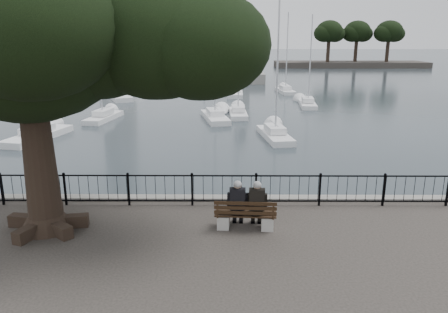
{
  "coord_description": "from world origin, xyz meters",
  "views": [
    {
      "loc": [
        0.09,
        -10.39,
        5.18
      ],
      "look_at": [
        0.0,
        2.5,
        1.6
      ],
      "focal_mm": 35.0,
      "sensor_mm": 36.0,
      "label": 1
    }
  ],
  "objects_px": {
    "bench": "(245,218)",
    "person_left": "(238,205)",
    "lion_monument": "(241,65)",
    "person_right": "(257,206)",
    "tree": "(57,29)"
  },
  "relations": [
    {
      "from": "person_right",
      "to": "lion_monument",
      "type": "relative_size",
      "value": 0.16
    },
    {
      "from": "bench",
      "to": "lion_monument",
      "type": "relative_size",
      "value": 0.19
    },
    {
      "from": "person_left",
      "to": "tree",
      "type": "relative_size",
      "value": 0.14
    },
    {
      "from": "bench",
      "to": "person_left",
      "type": "distance_m",
      "value": 0.42
    },
    {
      "from": "person_right",
      "to": "bench",
      "type": "bearing_deg",
      "value": -165.93
    },
    {
      "from": "person_left",
      "to": "tree",
      "type": "xyz_separation_m",
      "value": [
        -4.53,
        -0.02,
        4.68
      ]
    },
    {
      "from": "bench",
      "to": "person_left",
      "type": "bearing_deg",
      "value": 152.64
    },
    {
      "from": "bench",
      "to": "lion_monument",
      "type": "xyz_separation_m",
      "value": [
        1.4,
        49.17,
        0.99
      ]
    },
    {
      "from": "bench",
      "to": "person_left",
      "type": "height_order",
      "value": "person_left"
    },
    {
      "from": "bench",
      "to": "person_left",
      "type": "xyz_separation_m",
      "value": [
        -0.21,
        0.11,
        0.34
      ]
    },
    {
      "from": "bench",
      "to": "person_right",
      "type": "bearing_deg",
      "value": 14.07
    },
    {
      "from": "person_left",
      "to": "person_right",
      "type": "relative_size",
      "value": 1.0
    },
    {
      "from": "bench",
      "to": "lion_monument",
      "type": "height_order",
      "value": "lion_monument"
    },
    {
      "from": "tree",
      "to": "lion_monument",
      "type": "distance_m",
      "value": 49.62
    },
    {
      "from": "tree",
      "to": "lion_monument",
      "type": "bearing_deg",
      "value": 82.87
    }
  ]
}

